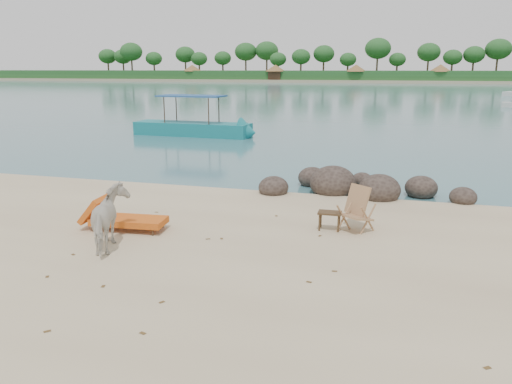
% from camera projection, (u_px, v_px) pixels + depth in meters
% --- Properties ---
extents(water, '(400.00, 400.00, 0.00)m').
position_uv_depth(water, '(380.00, 89.00, 93.74)').
color(water, '#346669').
rests_on(water, ground).
extents(far_shore, '(420.00, 90.00, 1.40)m').
position_uv_depth(far_shore, '(388.00, 80.00, 168.55)').
color(far_shore, tan).
rests_on(far_shore, ground).
extents(far_scenery, '(420.00, 18.00, 9.50)m').
position_uv_depth(far_scenery, '(387.00, 70.00, 136.64)').
color(far_scenery, '#1E4C1E').
rests_on(far_scenery, ground).
extents(boulders, '(6.23, 2.78, 1.06)m').
position_uv_depth(boulders, '(353.00, 187.00, 15.13)').
color(boulders, '#2C221D').
rests_on(boulders, ground).
extents(cow, '(1.25, 1.67, 1.29)m').
position_uv_depth(cow, '(111.00, 220.00, 10.30)').
color(cow, beige).
rests_on(cow, ground).
extents(side_table, '(0.54, 0.36, 0.43)m').
position_uv_depth(side_table, '(329.00, 222.00, 11.57)').
color(side_table, '#362715').
rests_on(side_table, ground).
extents(lounge_chair, '(2.20, 0.93, 0.64)m').
position_uv_depth(lounge_chair, '(129.00, 218.00, 11.56)').
color(lounge_chair, '#C44917').
rests_on(lounge_chair, ground).
extents(deck_chair, '(0.96, 0.97, 1.02)m').
position_uv_depth(deck_chair, '(356.00, 211.00, 11.39)').
color(deck_chair, '#A07950').
rests_on(deck_chair, ground).
extents(boat_near, '(7.64, 2.07, 3.67)m').
position_uv_depth(boat_near, '(192.00, 102.00, 28.09)').
color(boat_near, '#137178').
rests_on(boat_near, water).
extents(dead_leaves, '(8.11, 6.60, 0.00)m').
position_uv_depth(dead_leaves, '(192.00, 268.00, 9.44)').
color(dead_leaves, brown).
rests_on(dead_leaves, ground).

